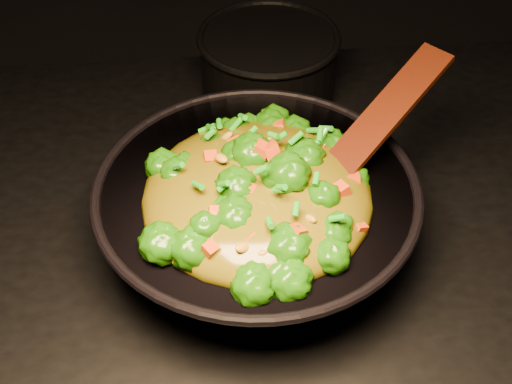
{
  "coord_description": "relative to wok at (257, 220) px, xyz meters",
  "views": [
    {
      "loc": [
        -0.12,
        -0.59,
        1.58
      ],
      "look_at": [
        -0.06,
        0.01,
        0.99
      ],
      "focal_mm": 50.0,
      "sensor_mm": 36.0,
      "label": 1
    }
  ],
  "objects": [
    {
      "name": "stir_fry",
      "position": [
        -0.0,
        -0.02,
        0.1
      ],
      "size": [
        0.35,
        0.35,
        0.09
      ],
      "primitive_type": null,
      "rotation": [
        0.0,
        0.0,
        0.4
      ],
      "color": "#1D5E06",
      "rests_on": "wok"
    },
    {
      "name": "wok",
      "position": [
        0.0,
        0.0,
        0.0
      ],
      "size": [
        0.5,
        0.5,
        0.1
      ],
      "primitive_type": null,
      "rotation": [
        0.0,
        0.0,
        0.43
      ],
      "color": "black",
      "rests_on": "stovetop"
    },
    {
      "name": "spatula",
      "position": [
        0.13,
        0.03,
        0.1
      ],
      "size": [
        0.23,
        0.2,
        0.11
      ],
      "primitive_type": "cube",
      "rotation": [
        0.0,
        -0.38,
        0.7
      ],
      "color": "#351305",
      "rests_on": "wok"
    },
    {
      "name": "back_pot",
      "position": [
        0.05,
        0.32,
        0.01
      ],
      "size": [
        0.21,
        0.21,
        0.12
      ],
      "primitive_type": "cylinder",
      "rotation": [
        0.0,
        0.0,
        0.03
      ],
      "color": "black",
      "rests_on": "stovetop"
    }
  ]
}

